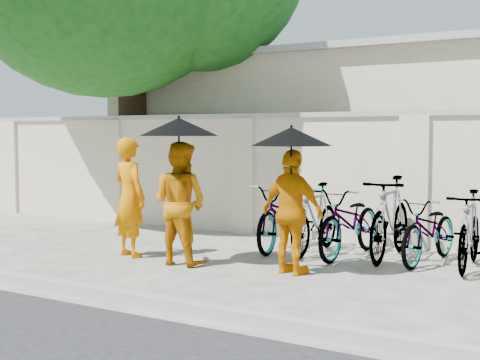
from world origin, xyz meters
The scene contains 15 objects.
ground centered at (0.00, 0.00, 0.00)m, with size 80.00×80.00×0.00m, color #B7B29F.
kerb centered at (0.00, -1.70, 0.06)m, with size 40.00×0.16×0.12m, color #979794.
compound_wall centered at (1.00, 3.20, 1.00)m, with size 20.00×0.30×2.00m, color beige.
building_behind centered at (2.00, 7.00, 1.60)m, with size 14.00×6.00×3.20m, color beige.
monk_left centered at (-1.23, 0.34, 0.84)m, with size 0.61×0.40×1.68m, color #D77000.
monk_center centered at (-0.30, 0.27, 0.82)m, with size 0.79×0.62×1.63m, color #BA6604.
parasol_center centered at (-0.25, 0.19, 1.82)m, with size 1.04×1.04×1.02m.
monk_right centered at (1.27, 0.47, 0.77)m, with size 0.91×0.38×1.55m, color #D27702.
parasol_right centered at (1.29, 0.39, 1.70)m, with size 0.99×0.99×0.94m.
bike_0 centered at (0.36, 1.99, 0.49)m, with size 0.66×1.88×0.99m, color gray.
bike_1 centered at (0.90, 1.92, 0.51)m, with size 0.48×1.70×1.02m, color gray.
bike_2 centered at (1.44, 1.94, 0.50)m, with size 0.66×1.89×0.99m, color gray.
bike_3 centered at (1.99, 2.03, 0.58)m, with size 0.54×1.92×1.15m, color gray.
bike_4 centered at (2.53, 2.05, 0.45)m, with size 0.60×1.72×0.90m, color gray.
bike_5 centered at (3.07, 1.90, 0.51)m, with size 0.48×1.68×1.01m, color gray.
Camera 1 is at (4.98, -6.83, 1.74)m, focal length 50.00 mm.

